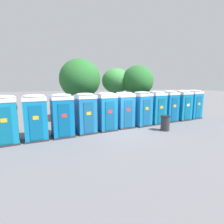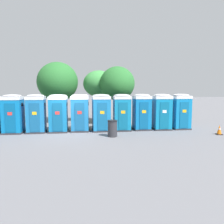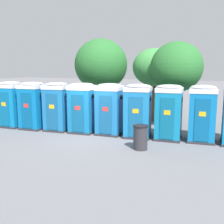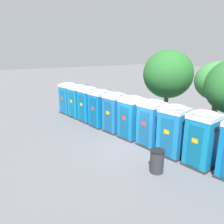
{
  "view_description": "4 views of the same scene",
  "coord_description": "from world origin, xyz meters",
  "views": [
    {
      "loc": [
        -4.35,
        -10.4,
        3.14
      ],
      "look_at": [
        -0.35,
        0.53,
        1.2
      ],
      "focal_mm": 28.0,
      "sensor_mm": 36.0,
      "label": 1
    },
    {
      "loc": [
        2.9,
        -14.08,
        2.94
      ],
      "look_at": [
        2.82,
        0.97,
        1.3
      ],
      "focal_mm": 35.0,
      "sensor_mm": 36.0,
      "label": 2
    },
    {
      "loc": [
        6.24,
        -10.78,
        3.28
      ],
      "look_at": [
        0.77,
        0.69,
        1.13
      ],
      "focal_mm": 42.0,
      "sensor_mm": 36.0,
      "label": 3
    },
    {
      "loc": [
        8.75,
        -7.14,
        4.96
      ],
      "look_at": [
        -2.48,
        0.24,
        1.23
      ],
      "focal_mm": 35.0,
      "sensor_mm": 36.0,
      "label": 4
    }
  ],
  "objects": [
    {
      "name": "trash_can",
      "position": [
        2.85,
        -1.0,
        0.51
      ],
      "size": [
        0.61,
        0.61,
        1.01
      ],
      "color": "#2D2D33",
      "rests_on": "ground"
    },
    {
      "name": "portapotty_6",
      "position": [
        0.63,
        0.72,
        1.28
      ],
      "size": [
        1.32,
        1.31,
        2.54
      ],
      "color": "#2D2D33",
      "rests_on": "ground"
    },
    {
      "name": "street_tree_0",
      "position": [
        1.63,
        4.85,
        3.29
      ],
      "size": [
        2.62,
        2.62,
        4.46
      ],
      "color": "brown",
      "rests_on": "ground"
    },
    {
      "name": "portapotty_0",
      "position": [
        -7.95,
        -0.46,
        1.28
      ],
      "size": [
        1.42,
        1.39,
        2.54
      ],
      "color": "#2D2D33",
      "rests_on": "ground"
    },
    {
      "name": "portapotty_2",
      "position": [
        -5.08,
        -0.11,
        1.28
      ],
      "size": [
        1.34,
        1.31,
        2.54
      ],
      "color": "#2D2D33",
      "rests_on": "ground"
    },
    {
      "name": "portapotty_5",
      "position": [
        -0.79,
        0.47,
        1.28
      ],
      "size": [
        1.37,
        1.35,
        2.54
      ],
      "color": "#2D2D33",
      "rests_on": "ground"
    },
    {
      "name": "portapotty_1",
      "position": [
        -6.52,
        -0.29,
        1.28
      ],
      "size": [
        1.39,
        1.36,
        2.54
      ],
      "color": "#2D2D33",
      "rests_on": "ground"
    },
    {
      "name": "portapotty_8",
      "position": [
        3.5,
        1.02,
        1.28
      ],
      "size": [
        1.3,
        1.32,
        2.54
      ],
      "color": "#2D2D33",
      "rests_on": "ground"
    },
    {
      "name": "portapotty_7",
      "position": [
        2.08,
        0.81,
        1.28
      ],
      "size": [
        1.42,
        1.39,
        2.54
      ],
      "color": "#2D2D33",
      "rests_on": "ground"
    },
    {
      "name": "portapotty_3",
      "position": [
        -3.65,
        0.03,
        1.28
      ],
      "size": [
        1.35,
        1.33,
        2.54
      ],
      "color": "#2D2D33",
      "rests_on": "ground"
    },
    {
      "name": "ground_plane",
      "position": [
        0.0,
        0.0,
        0.0
      ],
      "size": [
        120.0,
        120.0,
        0.0
      ],
      "primitive_type": "plane",
      "color": "slate"
    },
    {
      "name": "street_tree_2",
      "position": [
        -1.78,
        4.39,
        3.46
      ],
      "size": [
        3.39,
        3.39,
        5.12
      ],
      "color": "brown",
      "rests_on": "ground"
    },
    {
      "name": "portapotty_4",
      "position": [
        -2.22,
        0.28,
        1.28
      ],
      "size": [
        1.37,
        1.37,
        2.54
      ],
      "color": "#2D2D33",
      "rests_on": "ground"
    }
  ]
}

